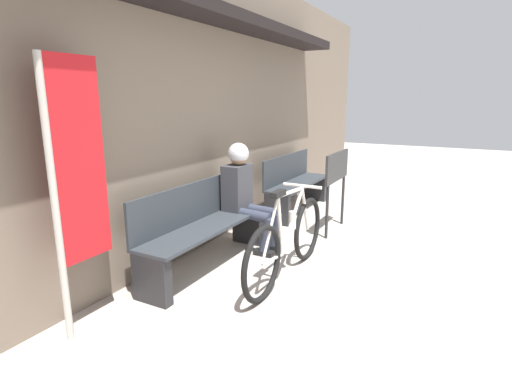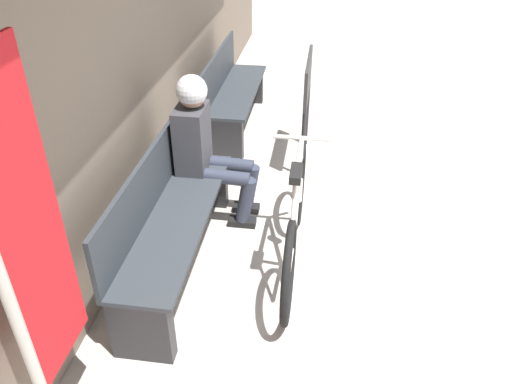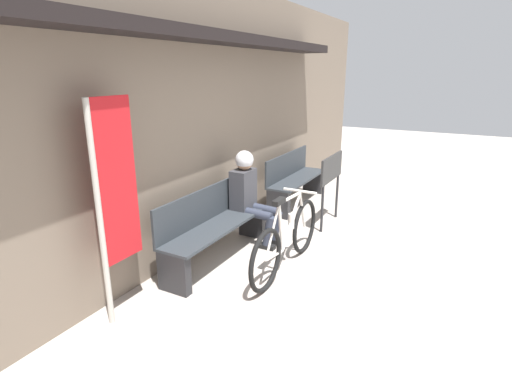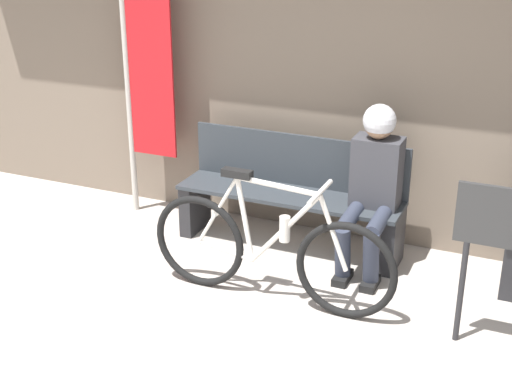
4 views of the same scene
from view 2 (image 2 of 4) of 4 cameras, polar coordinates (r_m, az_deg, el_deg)
name	(u,v)px [view 2 (image 2 of 4)]	position (r m, az deg, el deg)	size (l,w,h in m)	color
ground_plane	(485,277)	(3.91, 24.73, -8.77)	(24.00, 24.00, 0.00)	#ADA399
storefront_wall	(93,21)	(3.24, -18.15, 18.05)	(12.00, 0.56, 3.20)	#756656
park_bench_near	(170,219)	(3.46, -9.82, -3.08)	(1.71, 0.42, 0.85)	#2D3338
bicycle	(295,219)	(3.49, 4.50, -3.13)	(1.70, 0.40, 0.89)	black
person_seated	(205,140)	(3.82, -5.86, 5.89)	(0.34, 0.61, 1.20)	#2D3342
park_bench_far	(233,93)	(5.49, -2.69, 11.24)	(1.58, 0.42, 0.85)	#2D3338
banner_pole	(26,255)	(2.11, -24.79, -6.59)	(0.45, 0.05, 1.95)	#B7B2A8
signboard	(308,86)	(4.68, 5.91, 11.96)	(0.82, 0.04, 1.02)	#232326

